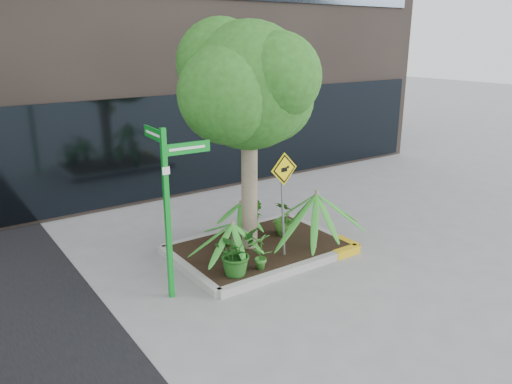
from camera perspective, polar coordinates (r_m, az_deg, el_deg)
ground at (r=9.63m, az=0.47°, el=-7.79°), size 80.00×80.00×0.00m
planter at (r=9.92m, az=0.65°, el=-6.38°), size 3.35×2.36×0.15m
tree at (r=9.11m, az=-0.87°, el=12.01°), size 2.96×2.63×4.44m
palm_front at (r=9.50m, az=6.94°, el=-0.22°), size 1.32×1.32×1.46m
palm_left at (r=8.85m, az=-2.72°, el=-3.66°), size 0.93×0.93×1.03m
palm_back at (r=10.18m, az=-1.72°, el=-1.27°), size 0.84×0.84×0.93m
shrub_a at (r=8.61m, az=-2.36°, el=-6.85°), size 0.96×0.96×0.83m
shrub_b at (r=10.32m, az=3.20°, el=-3.00°), size 0.51×0.51×0.72m
shrub_c at (r=8.82m, az=0.57°, el=-6.70°), size 0.41×0.41×0.69m
shrub_d at (r=10.66m, az=-0.26°, el=-2.39°), size 0.48×0.48×0.68m
street_sign_post at (r=7.89m, az=-10.00°, el=-0.33°), size 0.83×0.82×2.80m
cattle_sign at (r=9.09m, az=3.16°, el=0.61°), size 0.61×0.18×1.97m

